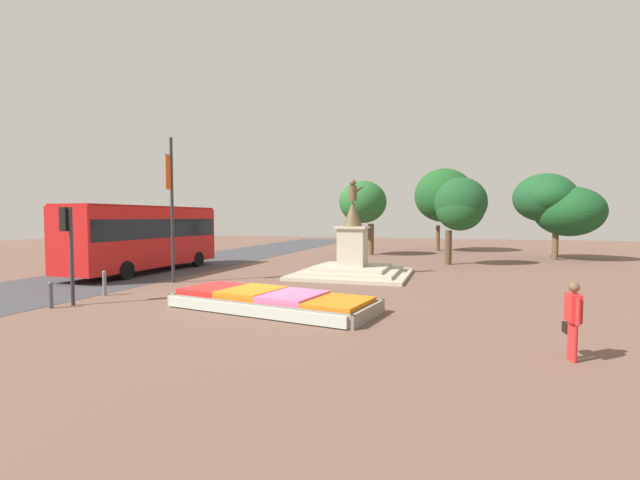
# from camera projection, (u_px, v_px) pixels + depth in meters

# --- Properties ---
(ground_plane) EXTENTS (95.89, 95.89, 0.00)m
(ground_plane) POSITION_uv_depth(u_px,v_px,m) (254.00, 299.00, 15.31)
(ground_plane) COLOR brown
(street_asphalt_strip) EXTENTS (6.88, 83.91, 0.01)m
(street_asphalt_strip) POSITION_uv_depth(u_px,v_px,m) (53.00, 287.00, 18.09)
(street_asphalt_strip) COLOR #3D3D42
(street_asphalt_strip) RESTS_ON ground_plane
(flower_planter) EXTENTS (7.04, 3.67, 0.59)m
(flower_planter) POSITION_uv_depth(u_px,v_px,m) (270.00, 301.00, 13.67)
(flower_planter) COLOR #38281C
(flower_planter) RESTS_ON ground_plane
(statue_monument) EXTENTS (5.60, 5.60, 4.84)m
(statue_monument) POSITION_uv_depth(u_px,v_px,m) (352.00, 260.00, 21.57)
(statue_monument) COLOR #B1A793
(statue_monument) RESTS_ON ground_plane
(traffic_light_near_crossing) EXTENTS (0.41, 0.30, 3.28)m
(traffic_light_near_crossing) POSITION_uv_depth(u_px,v_px,m) (68.00, 236.00, 14.18)
(traffic_light_near_crossing) COLOR #2D2D33
(traffic_light_near_crossing) RESTS_ON ground_plane
(banner_pole) EXTENTS (0.14, 0.56, 6.49)m
(banner_pole) POSITION_uv_depth(u_px,v_px,m) (172.00, 207.00, 19.10)
(banner_pole) COLOR #2D2D33
(banner_pole) RESTS_ON ground_plane
(city_bus) EXTENTS (2.68, 9.65, 3.54)m
(city_bus) POSITION_uv_depth(u_px,v_px,m) (145.00, 235.00, 22.85)
(city_bus) COLOR red
(city_bus) RESTS_ON ground_plane
(pedestrian_with_handbag) EXTENTS (0.26, 0.73, 1.63)m
(pedestrian_with_handbag) POSITION_uv_depth(u_px,v_px,m) (573.00, 317.00, 8.72)
(pedestrian_with_handbag) COLOR red
(pedestrian_with_handbag) RESTS_ON ground_plane
(kerb_bollard_mid_a) EXTENTS (0.15, 0.15, 0.86)m
(kerb_bollard_mid_a) POSITION_uv_depth(u_px,v_px,m) (51.00, 294.00, 13.82)
(kerb_bollard_mid_a) COLOR #4C5156
(kerb_bollard_mid_a) RESTS_ON ground_plane
(kerb_bollard_mid_b) EXTENTS (0.15, 0.15, 0.94)m
(kerb_bollard_mid_b) POSITION_uv_depth(u_px,v_px,m) (104.00, 282.00, 16.06)
(kerb_bollard_mid_b) COLOR slate
(kerb_bollard_mid_b) RESTS_ON ground_plane
(park_tree_far_left) EXTENTS (5.88, 4.58, 6.02)m
(park_tree_far_left) POSITION_uv_depth(u_px,v_px,m) (556.00, 204.00, 29.66)
(park_tree_far_left) COLOR brown
(park_tree_far_left) RESTS_ON ground_plane
(park_tree_behind_statue) EXTENTS (3.64, 3.92, 5.75)m
(park_tree_behind_statue) POSITION_uv_depth(u_px,v_px,m) (363.00, 202.00, 33.11)
(park_tree_behind_statue) COLOR brown
(park_tree_behind_statue) RESTS_ON ground_plane
(park_tree_far_right) EXTENTS (5.30, 6.13, 7.11)m
(park_tree_far_right) POSITION_uv_depth(u_px,v_px,m) (448.00, 200.00, 37.03)
(park_tree_far_right) COLOR brown
(park_tree_far_right) RESTS_ON ground_plane
(park_tree_street_side) EXTENTS (3.13, 2.71, 5.38)m
(park_tree_street_side) POSITION_uv_depth(u_px,v_px,m) (460.00, 205.00, 26.07)
(park_tree_street_side) COLOR #4C3823
(park_tree_street_side) RESTS_ON ground_plane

